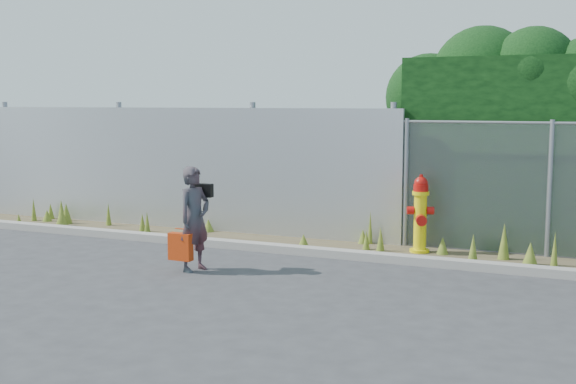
# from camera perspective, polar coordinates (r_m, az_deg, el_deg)

# --- Properties ---
(ground) EXTENTS (80.00, 80.00, 0.00)m
(ground) POSITION_cam_1_polar(r_m,az_deg,el_deg) (9.31, -1.70, -7.21)
(ground) COLOR #343537
(ground) RESTS_ON ground
(curb) EXTENTS (16.00, 0.22, 0.12)m
(curb) POSITION_cam_1_polar(r_m,az_deg,el_deg) (10.91, 2.28, -4.74)
(curb) COLOR gray
(curb) RESTS_ON ground
(weed_strip) EXTENTS (16.00, 1.29, 0.55)m
(weed_strip) POSITION_cam_1_polar(r_m,az_deg,el_deg) (11.56, 2.82, -3.85)
(weed_strip) COLOR #4D412C
(weed_strip) RESTS_ON ground
(corrugated_fence) EXTENTS (8.50, 0.21, 2.30)m
(corrugated_fence) POSITION_cam_1_polar(r_m,az_deg,el_deg) (13.27, -9.01, 1.86)
(corrugated_fence) COLOR #B6B9BD
(corrugated_fence) RESTS_ON ground
(fire_hydrant) EXTENTS (0.41, 0.36, 1.21)m
(fire_hydrant) POSITION_cam_1_polar(r_m,az_deg,el_deg) (11.15, 10.40, -1.83)
(fire_hydrant) COLOR yellow
(fire_hydrant) RESTS_ON ground
(woman) EXTENTS (0.47, 0.60, 1.44)m
(woman) POSITION_cam_1_polar(r_m,az_deg,el_deg) (9.93, -7.40, -2.12)
(woman) COLOR #0D5157
(woman) RESTS_ON ground
(red_tote_bag) EXTENTS (0.34, 0.12, 0.44)m
(red_tote_bag) POSITION_cam_1_polar(r_m,az_deg,el_deg) (9.91, -8.49, -4.29)
(red_tote_bag) COLOR #AB2E09
(black_shoulder_bag) EXTENTS (0.25, 0.10, 0.19)m
(black_shoulder_bag) POSITION_cam_1_polar(r_m,az_deg,el_deg) (10.05, -6.66, 0.13)
(black_shoulder_bag) COLOR black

